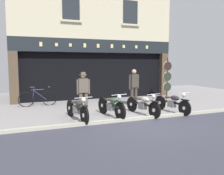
{
  "coord_description": "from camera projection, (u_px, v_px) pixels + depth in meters",
  "views": [
    {
      "loc": [
        -3.94,
        -7.09,
        2.03
      ],
      "look_at": [
        -0.14,
        2.61,
        0.91
      ],
      "focal_mm": 37.02,
      "sensor_mm": 36.0,
      "label": 1
    }
  ],
  "objects": [
    {
      "name": "motorcycle_center_right",
      "position": [
        172.0,
        103.0,
        9.42
      ],
      "size": [
        0.62,
        2.0,
        0.9
      ],
      "rotation": [
        0.0,
        0.0,
        3.27
      ],
      "color": "black",
      "rests_on": "ground"
    },
    {
      "name": "shopkeeper_center",
      "position": [
        134.0,
        86.0,
        10.86
      ],
      "size": [
        0.56,
        0.27,
        1.73
      ],
      "rotation": [
        0.0,
        0.0,
        3.28
      ],
      "color": "#38332D",
      "rests_on": "ground"
    },
    {
      "name": "salesman_left",
      "position": [
        83.0,
        90.0,
        9.72
      ],
      "size": [
        0.56,
        0.33,
        1.64
      ],
      "rotation": [
        0.0,
        0.0,
        3.01
      ],
      "color": "brown",
      "rests_on": "ground"
    },
    {
      "name": "leaning_bicycle",
      "position": [
        38.0,
        98.0,
        10.86
      ],
      "size": [
        1.76,
        0.5,
        0.94
      ],
      "rotation": [
        0.0,
        0.0,
        -1.53
      ],
      "color": "black",
      "rests_on": "ground"
    },
    {
      "name": "tyre_sign_pole",
      "position": [
        167.0,
        77.0,
        12.82
      ],
      "size": [
        0.52,
        0.06,
        2.29
      ],
      "color": "#232328",
      "rests_on": "ground"
    },
    {
      "name": "advert_board_near",
      "position": [
        54.0,
        70.0,
        12.18
      ],
      "size": [
        0.75,
        0.03,
        1.1
      ],
      "color": "beige"
    },
    {
      "name": "motorcycle_center_left",
      "position": [
        111.0,
        106.0,
        8.64
      ],
      "size": [
        0.62,
        1.95,
        0.93
      ],
      "rotation": [
        0.0,
        0.0,
        3.29
      ],
      "color": "black",
      "rests_on": "ground"
    },
    {
      "name": "motorcycle_center",
      "position": [
        143.0,
        104.0,
        8.99
      ],
      "size": [
        0.62,
        2.03,
        0.9
      ],
      "rotation": [
        0.0,
        0.0,
        3.3
      ],
      "color": "black",
      "rests_on": "ground"
    },
    {
      "name": "ground",
      "position": [
        157.0,
        128.0,
        7.3
      ],
      "size": [
        21.07,
        22.0,
        0.18
      ],
      "color": "gray"
    },
    {
      "name": "advert_board_far",
      "position": [
        35.0,
        71.0,
        11.84
      ],
      "size": [
        0.69,
        0.03,
        0.91
      ],
      "color": "silver"
    },
    {
      "name": "shop_facade",
      "position": [
        89.0,
        67.0,
        14.49
      ],
      "size": [
        9.37,
        4.42,
        6.61
      ],
      "color": "black",
      "rests_on": "ground"
    },
    {
      "name": "motorcycle_left",
      "position": [
        77.0,
        109.0,
        8.14
      ],
      "size": [
        0.62,
        2.03,
        0.91
      ],
      "rotation": [
        0.0,
        0.0,
        3.28
      ],
      "color": "black",
      "rests_on": "ground"
    }
  ]
}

